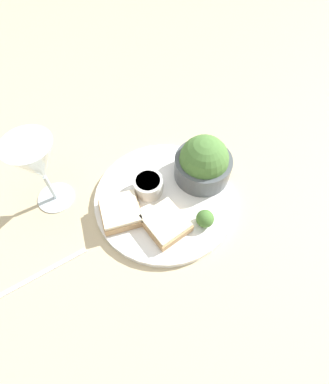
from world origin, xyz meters
TOP-DOWN VIEW (x-y plane):
  - ground_plane at (0.00, 0.00)m, footprint 4.00×4.00m
  - dinner_plate at (0.00, 0.00)m, footprint 0.28×0.28m
  - salad_bowl at (0.02, -0.10)m, footprint 0.12×0.12m
  - sauce_ramekin at (0.03, 0.02)m, footprint 0.06×0.06m
  - cheese_toast_near at (-0.06, 0.03)m, footprint 0.09×0.09m
  - cheese_toast_far at (-0.00, 0.09)m, footprint 0.08×0.09m
  - wine_glass at (0.10, 0.20)m, footprint 0.09×0.09m
  - garnish at (-0.08, -0.04)m, footprint 0.03×0.03m
  - fork at (-0.04, 0.27)m, footprint 0.03×0.19m

SIDE VIEW (x-z plane):
  - ground_plane at x=0.00m, z-range 0.00..0.00m
  - fork at x=-0.04m, z-range 0.00..0.01m
  - dinner_plate at x=0.00m, z-range 0.00..0.01m
  - cheese_toast_near at x=-0.06m, z-range 0.01..0.04m
  - cheese_toast_far at x=0.00m, z-range 0.01..0.04m
  - garnish at x=-0.08m, z-range 0.01..0.05m
  - sauce_ramekin at x=0.03m, z-range 0.02..0.05m
  - salad_bowl at x=0.02m, z-range 0.00..0.10m
  - wine_glass at x=0.10m, z-range 0.03..0.20m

